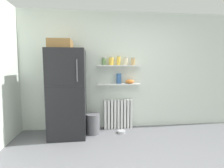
{
  "coord_description": "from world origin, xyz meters",
  "views": [
    {
      "loc": [
        -0.64,
        -1.75,
        1.41
      ],
      "look_at": [
        -0.27,
        1.6,
        1.05
      ],
      "focal_mm": 26.95,
      "sensor_mm": 36.0,
      "label": 1
    }
  ],
  "objects_px": {
    "storage_jar_0": "(104,61)",
    "storage_jar_4": "(133,61)",
    "storage_jar_2": "(119,61)",
    "storage_jar_3": "(126,61)",
    "shelf_bowl": "(130,81)",
    "trash_bin": "(93,124)",
    "storage_jar_1": "(111,61)",
    "pet_food_bowl": "(122,132)",
    "vase": "(119,78)",
    "refrigerator": "(67,91)",
    "radiator": "(118,114)"
  },
  "relations": [
    {
      "from": "storage_jar_2",
      "to": "storage_jar_4",
      "type": "bearing_deg",
      "value": 0.0
    },
    {
      "from": "refrigerator",
      "to": "storage_jar_3",
      "type": "bearing_deg",
      "value": 10.77
    },
    {
      "from": "storage_jar_0",
      "to": "storage_jar_3",
      "type": "xyz_separation_m",
      "value": [
        0.48,
        -0.0,
        0.0
      ]
    },
    {
      "from": "storage_jar_1",
      "to": "storage_jar_2",
      "type": "height_order",
      "value": "storage_jar_2"
    },
    {
      "from": "refrigerator",
      "to": "storage_jar_2",
      "type": "distance_m",
      "value": 1.26
    },
    {
      "from": "storage_jar_1",
      "to": "radiator",
      "type": "bearing_deg",
      "value": 10.58
    },
    {
      "from": "storage_jar_3",
      "to": "vase",
      "type": "xyz_separation_m",
      "value": [
        -0.16,
        0.0,
        -0.38
      ]
    },
    {
      "from": "storage_jar_4",
      "to": "shelf_bowl",
      "type": "xyz_separation_m",
      "value": [
        -0.07,
        0.0,
        -0.44
      ]
    },
    {
      "from": "storage_jar_0",
      "to": "storage_jar_4",
      "type": "xyz_separation_m",
      "value": [
        0.64,
        -0.0,
        -0.0
      ]
    },
    {
      "from": "storage_jar_0",
      "to": "pet_food_bowl",
      "type": "xyz_separation_m",
      "value": [
        0.35,
        -0.25,
        -1.49
      ]
    },
    {
      "from": "shelf_bowl",
      "to": "trash_bin",
      "type": "bearing_deg",
      "value": -166.06
    },
    {
      "from": "storage_jar_1",
      "to": "storage_jar_3",
      "type": "xyz_separation_m",
      "value": [
        0.32,
        -0.0,
        -0.0
      ]
    },
    {
      "from": "shelf_bowl",
      "to": "pet_food_bowl",
      "type": "height_order",
      "value": "shelf_bowl"
    },
    {
      "from": "radiator",
      "to": "storage_jar_3",
      "type": "relative_size",
      "value": 3.83
    },
    {
      "from": "radiator",
      "to": "refrigerator",
      "type": "bearing_deg",
      "value": -166.14
    },
    {
      "from": "refrigerator",
      "to": "storage_jar_2",
      "type": "xyz_separation_m",
      "value": [
        1.07,
        0.23,
        0.62
      ]
    },
    {
      "from": "storage_jar_1",
      "to": "pet_food_bowl",
      "type": "distance_m",
      "value": 1.53
    },
    {
      "from": "refrigerator",
      "to": "storage_jar_4",
      "type": "distance_m",
      "value": 1.54
    },
    {
      "from": "radiator",
      "to": "storage_jar_4",
      "type": "height_order",
      "value": "storage_jar_4"
    },
    {
      "from": "radiator",
      "to": "storage_jar_0",
      "type": "bearing_deg",
      "value": -174.66
    },
    {
      "from": "storage_jar_0",
      "to": "vase",
      "type": "height_order",
      "value": "storage_jar_0"
    },
    {
      "from": "storage_jar_2",
      "to": "vase",
      "type": "distance_m",
      "value": 0.39
    },
    {
      "from": "refrigerator",
      "to": "storage_jar_1",
      "type": "height_order",
      "value": "refrigerator"
    },
    {
      "from": "storage_jar_1",
      "to": "pet_food_bowl",
      "type": "relative_size",
      "value": 1.09
    },
    {
      "from": "pet_food_bowl",
      "to": "storage_jar_3",
      "type": "bearing_deg",
      "value": 62.55
    },
    {
      "from": "shelf_bowl",
      "to": "storage_jar_4",
      "type": "bearing_deg",
      "value": 0.0
    },
    {
      "from": "storage_jar_3",
      "to": "trash_bin",
      "type": "height_order",
      "value": "storage_jar_3"
    },
    {
      "from": "storage_jar_0",
      "to": "storage_jar_1",
      "type": "distance_m",
      "value": 0.16
    },
    {
      "from": "storage_jar_2",
      "to": "shelf_bowl",
      "type": "distance_m",
      "value": 0.52
    },
    {
      "from": "storage_jar_2",
      "to": "storage_jar_3",
      "type": "relative_size",
      "value": 1.18
    },
    {
      "from": "storage_jar_2",
      "to": "pet_food_bowl",
      "type": "height_order",
      "value": "storage_jar_2"
    },
    {
      "from": "shelf_bowl",
      "to": "storage_jar_0",
      "type": "bearing_deg",
      "value": 180.0
    },
    {
      "from": "storage_jar_0",
      "to": "shelf_bowl",
      "type": "height_order",
      "value": "storage_jar_0"
    },
    {
      "from": "vase",
      "to": "trash_bin",
      "type": "xyz_separation_m",
      "value": [
        -0.58,
        -0.21,
        -0.93
      ]
    },
    {
      "from": "trash_bin",
      "to": "pet_food_bowl",
      "type": "relative_size",
      "value": 2.49
    },
    {
      "from": "storage_jar_0",
      "to": "storage_jar_4",
      "type": "height_order",
      "value": "storage_jar_0"
    },
    {
      "from": "storage_jar_1",
      "to": "vase",
      "type": "relative_size",
      "value": 0.82
    },
    {
      "from": "storage_jar_1",
      "to": "storage_jar_4",
      "type": "height_order",
      "value": "storage_jar_1"
    },
    {
      "from": "radiator",
      "to": "storage_jar_3",
      "type": "xyz_separation_m",
      "value": [
        0.16,
        -0.03,
        1.19
      ]
    },
    {
      "from": "radiator",
      "to": "storage_jar_4",
      "type": "bearing_deg",
      "value": -5.34
    },
    {
      "from": "shelf_bowl",
      "to": "trash_bin",
      "type": "relative_size",
      "value": 0.47
    },
    {
      "from": "radiator",
      "to": "storage_jar_2",
      "type": "relative_size",
      "value": 3.26
    },
    {
      "from": "storage_jar_3",
      "to": "vase",
      "type": "relative_size",
      "value": 0.77
    },
    {
      "from": "radiator",
      "to": "storage_jar_0",
      "type": "xyz_separation_m",
      "value": [
        -0.32,
        -0.03,
        1.18
      ]
    },
    {
      "from": "storage_jar_0",
      "to": "trash_bin",
      "type": "height_order",
      "value": "storage_jar_0"
    },
    {
      "from": "radiator",
      "to": "storage_jar_1",
      "type": "bearing_deg",
      "value": -169.42
    },
    {
      "from": "storage_jar_2",
      "to": "trash_bin",
      "type": "distance_m",
      "value": 1.46
    },
    {
      "from": "storage_jar_3",
      "to": "storage_jar_4",
      "type": "height_order",
      "value": "storage_jar_3"
    },
    {
      "from": "storage_jar_2",
      "to": "storage_jar_3",
      "type": "height_order",
      "value": "storage_jar_2"
    },
    {
      "from": "radiator",
      "to": "storage_jar_1",
      "type": "relative_size",
      "value": 3.63
    }
  ]
}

